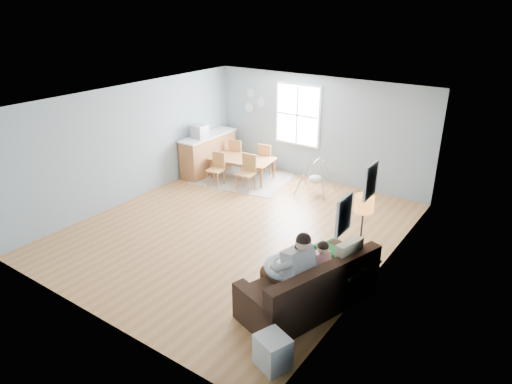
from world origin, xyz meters
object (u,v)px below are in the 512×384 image
Objects in this scene: floor_lamp at (363,211)px; chair_nw at (237,153)px; chair_se at (247,170)px; baby_swing at (315,179)px; chair_sw at (217,167)px; counter at (209,153)px; father at (290,268)px; storage_cube at (272,351)px; dining_table at (242,169)px; monitor at (199,131)px; toddler at (318,259)px; chair_ne at (266,157)px; sofa at (311,290)px.

floor_lamp is 5.91m from chair_nw.
chair_se is 1.69m from baby_swing.
chair_sw is 0.90× the size of baby_swing.
chair_nw is 0.79m from counter.
chair_se is at bearing 150.85° from floor_lamp.
chair_se is at bearing 133.33° from father.
dining_table is (-4.29, 5.17, 0.06)m from storage_cube.
floor_lamp is 1.76× the size of chair_nw.
dining_table is 1.83× the size of chair_nw.
chair_sw is 1.11m from monitor.
baby_swing is (3.11, 0.67, -0.85)m from monitor.
chair_sw is (-4.19, 3.39, -0.30)m from father.
toddler is 4.38m from baby_swing.
floor_lamp is (0.30, 0.91, 0.54)m from toddler.
dining_table is at bearing -43.25° from chair_nw.
floor_lamp reaches higher than storage_cube.
father is at bearing -46.67° from chair_se.
toddler reaches higher than baby_swing.
father reaches higher than chair_ne.
toddler reaches higher than storage_cube.
sofa reaches higher than dining_table.
counter reaches higher than chair_sw.
sofa is 2.76× the size of toddler.
floor_lamp is at bearing -29.15° from chair_se.
chair_sw is 0.95× the size of chair_nw.
floor_lamp is 1.79× the size of chair_ne.
baby_swing is at bearing 27.11° from chair_se.
toddler reaches higher than counter.
chair_se is at bearing 10.73° from chair_sw.
chair_sw is (-4.71, 2.00, -0.82)m from floor_lamp.
father is at bearing -110.37° from floor_lamp.
chair_nw is (-4.82, 5.67, 0.27)m from storage_cube.
chair_nw is (-4.63, 4.07, -0.25)m from toddler.
counter is (-5.20, 3.53, -0.22)m from toddler.
father is 0.92× the size of floor_lamp.
chair_ne reaches higher than dining_table.
storage_cube is 0.55× the size of baby_swing.
sofa is at bearing -62.89° from baby_swing.
father is 2.79× the size of storage_cube.
toddler is at bearing -48.19° from chair_ne.
chair_nw is at bearing -169.66° from chair_ne.
chair_ne is (-0.21, 1.15, -0.02)m from chair_se.
floor_lamp is at bearing -51.02° from baby_swing.
dining_table is at bearing 136.79° from chair_se.
chair_se is (-3.58, 3.29, 0.20)m from sofa.
toddler is 6.09m from monitor.
dining_table is (-4.40, 2.66, -1.01)m from floor_lamp.
chair_sw is (-4.41, 2.91, -0.28)m from toddler.
chair_se is 0.97× the size of baby_swing.
chair_nw is (-0.53, 0.50, 0.22)m from dining_table.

